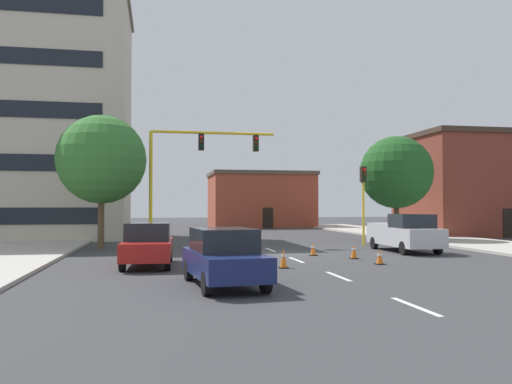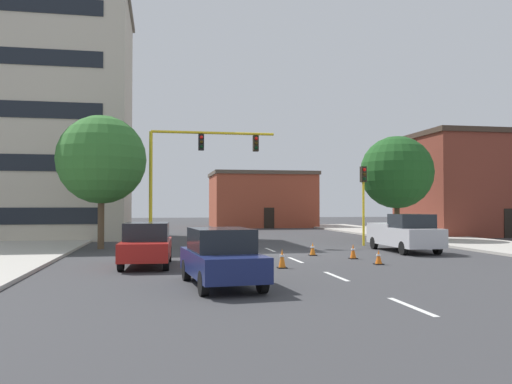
{
  "view_description": "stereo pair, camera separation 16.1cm",
  "coord_description": "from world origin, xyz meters",
  "px_view_note": "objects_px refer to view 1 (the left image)",
  "views": [
    {
      "loc": [
        -6.12,
        -25.83,
        2.43
      ],
      "look_at": [
        -0.19,
        5.76,
        3.25
      ],
      "focal_mm": 37.05,
      "sensor_mm": 36.0,
      "label": 1
    },
    {
      "loc": [
        -5.96,
        -25.86,
        2.43
      ],
      "look_at": [
        -0.19,
        5.76,
        3.25
      ],
      "focal_mm": 37.05,
      "sensor_mm": 36.0,
      "label": 2
    }
  ],
  "objects_px": {
    "traffic_signal_gantry": "(168,210)",
    "tree_right_mid": "(396,172)",
    "traffic_cone_roadside_c": "(354,252)",
    "pickup_truck_silver": "(405,233)",
    "traffic_cone_roadside_a": "(380,257)",
    "traffic_light_pole_right": "(363,187)",
    "sedan_navy_mid_left": "(224,257)",
    "traffic_cone_roadside_d": "(313,249)",
    "sedan_red_near_left": "(148,244)",
    "traffic_cone_roadside_b": "(284,259)",
    "tree_left_near": "(101,160)"
  },
  "relations": [
    {
      "from": "traffic_signal_gantry",
      "to": "tree_left_near",
      "type": "bearing_deg",
      "value": -170.55
    },
    {
      "from": "traffic_light_pole_right",
      "to": "sedan_navy_mid_left",
      "type": "bearing_deg",
      "value": -125.64
    },
    {
      "from": "traffic_light_pole_right",
      "to": "traffic_cone_roadside_d",
      "type": "distance_m",
      "value": 8.05
    },
    {
      "from": "sedan_navy_mid_left",
      "to": "traffic_cone_roadside_d",
      "type": "bearing_deg",
      "value": 58.24
    },
    {
      "from": "pickup_truck_silver",
      "to": "traffic_cone_roadside_d",
      "type": "xyz_separation_m",
      "value": [
        -5.35,
        -1.17,
        -0.66
      ]
    },
    {
      "from": "traffic_cone_roadside_a",
      "to": "traffic_cone_roadside_b",
      "type": "bearing_deg",
      "value": -172.98
    },
    {
      "from": "traffic_light_pole_right",
      "to": "sedan_red_near_left",
      "type": "distance_m",
      "value": 15.58
    },
    {
      "from": "traffic_light_pole_right",
      "to": "traffic_cone_roadside_a",
      "type": "height_order",
      "value": "traffic_light_pole_right"
    },
    {
      "from": "sedan_red_near_left",
      "to": "traffic_cone_roadside_b",
      "type": "height_order",
      "value": "sedan_red_near_left"
    },
    {
      "from": "traffic_cone_roadside_d",
      "to": "traffic_cone_roadside_c",
      "type": "bearing_deg",
      "value": -53.38
    },
    {
      "from": "sedan_red_near_left",
      "to": "traffic_cone_roadside_d",
      "type": "relative_size",
      "value": 7.08
    },
    {
      "from": "pickup_truck_silver",
      "to": "traffic_cone_roadside_a",
      "type": "distance_m",
      "value": 6.63
    },
    {
      "from": "sedan_red_near_left",
      "to": "tree_left_near",
      "type": "bearing_deg",
      "value": 106.85
    },
    {
      "from": "sedan_navy_mid_left",
      "to": "tree_right_mid",
      "type": "bearing_deg",
      "value": 51.79
    },
    {
      "from": "traffic_cone_roadside_c",
      "to": "pickup_truck_silver",
      "type": "bearing_deg",
      "value": 37.11
    },
    {
      "from": "traffic_signal_gantry",
      "to": "tree_left_near",
      "type": "height_order",
      "value": "tree_left_near"
    },
    {
      "from": "traffic_cone_roadside_b",
      "to": "sedan_red_near_left",
      "type": "bearing_deg",
      "value": 162.54
    },
    {
      "from": "traffic_light_pole_right",
      "to": "traffic_cone_roadside_c",
      "type": "bearing_deg",
      "value": -115.23
    },
    {
      "from": "pickup_truck_silver",
      "to": "traffic_cone_roadside_b",
      "type": "distance_m",
      "value": 9.95
    },
    {
      "from": "sedan_navy_mid_left",
      "to": "traffic_cone_roadside_c",
      "type": "relative_size",
      "value": 6.9
    },
    {
      "from": "sedan_navy_mid_left",
      "to": "traffic_cone_roadside_a",
      "type": "distance_m",
      "value": 8.44
    },
    {
      "from": "tree_left_near",
      "to": "traffic_cone_roadside_d",
      "type": "xyz_separation_m",
      "value": [
        10.54,
        -5.88,
        -4.68
      ]
    },
    {
      "from": "traffic_light_pole_right",
      "to": "traffic_cone_roadside_d",
      "type": "xyz_separation_m",
      "value": [
        -4.85,
        -5.56,
        -3.21
      ]
    },
    {
      "from": "sedan_navy_mid_left",
      "to": "traffic_cone_roadside_b",
      "type": "height_order",
      "value": "sedan_navy_mid_left"
    },
    {
      "from": "sedan_red_near_left",
      "to": "traffic_cone_roadside_a",
      "type": "bearing_deg",
      "value": -6.77
    },
    {
      "from": "tree_left_near",
      "to": "sedan_navy_mid_left",
      "type": "height_order",
      "value": "tree_left_near"
    },
    {
      "from": "sedan_red_near_left",
      "to": "traffic_cone_roadside_d",
      "type": "bearing_deg",
      "value": 21.72
    },
    {
      "from": "traffic_signal_gantry",
      "to": "sedan_navy_mid_left",
      "type": "relative_size",
      "value": 1.76
    },
    {
      "from": "traffic_signal_gantry",
      "to": "traffic_cone_roadside_c",
      "type": "bearing_deg",
      "value": -45.5
    },
    {
      "from": "pickup_truck_silver",
      "to": "traffic_cone_roadside_a",
      "type": "bearing_deg",
      "value": -125.02
    },
    {
      "from": "traffic_cone_roadside_a",
      "to": "sedan_navy_mid_left",
      "type": "bearing_deg",
      "value": -146.72
    },
    {
      "from": "traffic_cone_roadside_d",
      "to": "sedan_red_near_left",
      "type": "bearing_deg",
      "value": -158.28
    },
    {
      "from": "traffic_cone_roadside_d",
      "to": "traffic_cone_roadside_a",
      "type": "bearing_deg",
      "value": -69.7
    },
    {
      "from": "tree_left_near",
      "to": "traffic_cone_roadside_b",
      "type": "distance_m",
      "value": 14.03
    },
    {
      "from": "sedan_red_near_left",
      "to": "traffic_cone_roadside_b",
      "type": "distance_m",
      "value": 5.46
    },
    {
      "from": "traffic_signal_gantry",
      "to": "traffic_cone_roadside_a",
      "type": "relative_size",
      "value": 13.49
    },
    {
      "from": "traffic_light_pole_right",
      "to": "sedan_navy_mid_left",
      "type": "xyz_separation_m",
      "value": [
        -10.33,
        -14.41,
        -2.64
      ]
    },
    {
      "from": "sedan_red_near_left",
      "to": "pickup_truck_silver",
      "type": "bearing_deg",
      "value": 18.03
    },
    {
      "from": "traffic_signal_gantry",
      "to": "sedan_navy_mid_left",
      "type": "distance_m",
      "value": 15.47
    },
    {
      "from": "pickup_truck_silver",
      "to": "traffic_cone_roadside_a",
      "type": "relative_size",
      "value": 8.91
    },
    {
      "from": "traffic_cone_roadside_b",
      "to": "traffic_cone_roadside_d",
      "type": "distance_m",
      "value": 5.43
    },
    {
      "from": "sedan_red_near_left",
      "to": "traffic_cone_roadside_a",
      "type": "distance_m",
      "value": 9.47
    },
    {
      "from": "traffic_light_pole_right",
      "to": "sedan_red_near_left",
      "type": "bearing_deg",
      "value": -145.6
    },
    {
      "from": "pickup_truck_silver",
      "to": "traffic_cone_roadside_b",
      "type": "bearing_deg",
      "value": -143.45
    },
    {
      "from": "sedan_red_near_left",
      "to": "traffic_cone_roadside_c",
      "type": "bearing_deg",
      "value": 7.9
    },
    {
      "from": "pickup_truck_silver",
      "to": "sedan_red_near_left",
      "type": "distance_m",
      "value": 13.84
    },
    {
      "from": "traffic_signal_gantry",
      "to": "tree_right_mid",
      "type": "height_order",
      "value": "tree_right_mid"
    },
    {
      "from": "traffic_signal_gantry",
      "to": "traffic_cone_roadside_b",
      "type": "relative_size",
      "value": 10.86
    },
    {
      "from": "traffic_light_pole_right",
      "to": "tree_left_near",
      "type": "distance_m",
      "value": 15.47
    },
    {
      "from": "pickup_truck_silver",
      "to": "traffic_cone_roadside_c",
      "type": "bearing_deg",
      "value": -142.89
    }
  ]
}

